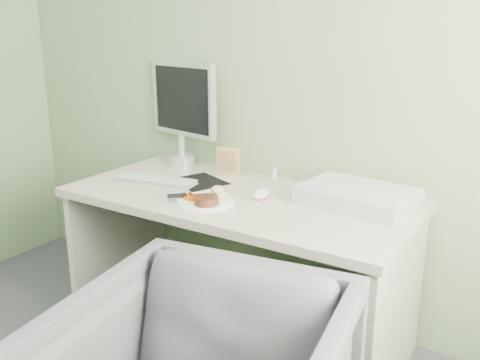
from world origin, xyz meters
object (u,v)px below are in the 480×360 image
Objects in this scene: desk at (238,232)px; scanner at (358,197)px; plate at (205,202)px; monitor at (183,108)px.

desk is 0.58m from scanner.
plate is 0.66m from scanner.
desk is 0.26m from plate.
plate is 0.53× the size of scanner.
monitor reaches higher than desk.
desk is at bearing 71.05° from plate.
scanner is 1.11m from monitor.
plate is at bearing -143.35° from scanner.
desk is at bearing -155.97° from scanner.
monitor is (-0.55, 0.31, 0.50)m from desk.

